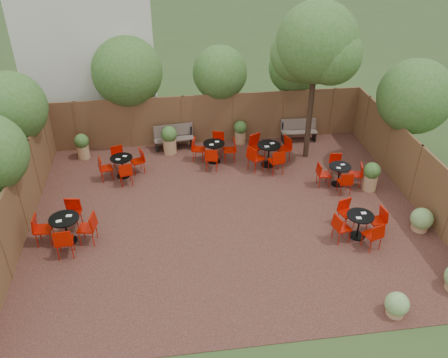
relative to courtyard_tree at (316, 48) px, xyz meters
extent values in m
plane|color=#354F23|center=(-3.45, -3.28, -4.14)|extent=(80.00, 80.00, 0.00)
cube|color=#371D16|center=(-3.45, -3.28, -4.13)|extent=(12.00, 10.00, 0.02)
cube|color=brown|center=(-3.45, 1.72, -3.14)|extent=(12.00, 0.08, 2.00)
cube|color=brown|center=(-9.45, -3.28, -3.14)|extent=(0.08, 10.00, 2.00)
cube|color=brown|center=(2.55, -3.28, -3.14)|extent=(0.08, 10.00, 2.00)
cube|color=beige|center=(-7.95, 4.72, -0.14)|extent=(5.00, 4.00, 8.00)
sphere|color=#325C1D|center=(-10.05, -0.28, -1.44)|extent=(2.33, 2.33, 2.33)
sphere|color=#325C1D|center=(-6.45, 2.42, -1.35)|extent=(2.65, 2.65, 2.65)
sphere|color=#325C1D|center=(-2.95, 2.32, -1.51)|extent=(2.10, 2.10, 2.10)
sphere|color=#325C1D|center=(0.05, 2.52, -1.53)|extent=(2.04, 2.04, 2.04)
sphere|color=#325C1D|center=(3.15, -1.28, -1.39)|extent=(2.51, 2.51, 2.51)
cylinder|color=black|center=(0.01, 0.01, -1.86)|extent=(0.20, 0.20, 4.53)
sphere|color=#325C1D|center=(0.01, 0.01, 0.18)|extent=(2.74, 2.74, 2.74)
sphere|color=#325C1D|center=(-0.49, 0.41, -0.32)|extent=(1.92, 1.92, 1.92)
sphere|color=#325C1D|center=(0.41, -0.39, -0.14)|extent=(2.00, 2.00, 2.00)
cube|color=brown|center=(-4.88, 1.27, -3.69)|extent=(1.56, 0.63, 0.05)
cube|color=brown|center=(-4.88, 1.47, -3.42)|extent=(1.52, 0.29, 0.46)
cube|color=black|center=(-5.57, 1.27, -3.92)|extent=(0.11, 0.46, 0.40)
cube|color=black|center=(-4.20, 1.27, -3.92)|extent=(0.11, 0.46, 0.40)
cube|color=brown|center=(0.08, 1.27, -3.72)|extent=(1.43, 0.48, 0.05)
cube|color=brown|center=(0.08, 1.46, -3.46)|extent=(1.42, 0.17, 0.43)
cube|color=black|center=(-0.56, 1.27, -3.93)|extent=(0.07, 0.43, 0.38)
cube|color=black|center=(0.72, 1.27, -3.93)|extent=(0.07, 0.43, 0.38)
cylinder|color=black|center=(0.13, -4.89, -4.11)|extent=(0.45, 0.45, 0.03)
cylinder|color=black|center=(0.13, -4.89, -3.75)|extent=(0.05, 0.05, 0.71)
cylinder|color=black|center=(0.13, -4.89, -3.38)|extent=(0.77, 0.77, 0.03)
cube|color=white|center=(0.25, -4.81, -3.36)|extent=(0.16, 0.12, 0.02)
cube|color=white|center=(0.02, -5.01, -3.36)|extent=(0.16, 0.12, 0.02)
cylinder|color=black|center=(-8.17, -3.97, -4.11)|extent=(0.49, 0.49, 0.03)
cylinder|color=black|center=(-8.17, -3.97, -3.71)|extent=(0.06, 0.06, 0.77)
cylinder|color=black|center=(-8.17, -3.97, -3.32)|extent=(0.84, 0.84, 0.03)
cube|color=white|center=(-8.03, -3.89, -3.29)|extent=(0.16, 0.12, 0.02)
cube|color=white|center=(-8.28, -4.11, -3.29)|extent=(0.16, 0.12, 0.02)
cylinder|color=black|center=(-6.76, -0.55, -4.11)|extent=(0.45, 0.45, 0.03)
cylinder|color=black|center=(-6.76, -0.55, -3.75)|extent=(0.05, 0.05, 0.71)
cylinder|color=black|center=(-6.76, -0.55, -3.38)|extent=(0.77, 0.77, 0.03)
cube|color=white|center=(-6.64, -0.46, -3.36)|extent=(0.16, 0.13, 0.02)
cube|color=white|center=(-6.86, -0.67, -3.36)|extent=(0.16, 0.13, 0.02)
cylinder|color=black|center=(0.53, -2.09, -4.11)|extent=(0.43, 0.43, 0.03)
cylinder|color=black|center=(0.53, -2.09, -3.76)|extent=(0.05, 0.05, 0.68)
cylinder|color=black|center=(0.53, -2.09, -3.41)|extent=(0.74, 0.74, 0.03)
cube|color=white|center=(0.65, -2.02, -3.39)|extent=(0.15, 0.12, 0.01)
cube|color=white|center=(0.43, -2.21, -3.39)|extent=(0.15, 0.12, 0.01)
cylinder|color=black|center=(-1.54, -0.46, -4.11)|extent=(0.49, 0.49, 0.03)
cylinder|color=black|center=(-1.54, -0.46, -3.71)|extent=(0.06, 0.06, 0.78)
cylinder|color=black|center=(-1.54, -0.46, -3.31)|extent=(0.85, 0.85, 0.03)
cube|color=white|center=(-1.41, -0.37, -3.28)|extent=(0.19, 0.16, 0.02)
cube|color=white|center=(-1.66, -0.60, -3.28)|extent=(0.19, 0.16, 0.02)
cylinder|color=black|center=(-3.47, 0.05, -4.11)|extent=(0.46, 0.46, 0.03)
cylinder|color=black|center=(-3.47, 0.05, -3.74)|extent=(0.05, 0.05, 0.73)
cylinder|color=black|center=(-3.47, 0.05, -3.36)|extent=(0.79, 0.79, 0.03)
cube|color=white|center=(-3.35, 0.14, -3.34)|extent=(0.16, 0.13, 0.02)
cube|color=white|center=(-3.58, -0.07, -3.34)|extent=(0.16, 0.13, 0.02)
cylinder|color=tan|center=(-5.06, 0.98, -3.84)|extent=(0.50, 0.50, 0.57)
sphere|color=#325C1D|center=(-5.06, 0.98, -3.33)|extent=(0.60, 0.60, 0.60)
cylinder|color=tan|center=(-2.27, 1.42, -3.88)|extent=(0.43, 0.43, 0.49)
sphere|color=#325C1D|center=(-2.27, 1.42, -3.44)|extent=(0.51, 0.51, 0.51)
cylinder|color=tan|center=(-8.29, 1.03, -3.87)|extent=(0.44, 0.44, 0.51)
sphere|color=#325C1D|center=(-8.29, 1.03, -3.42)|extent=(0.53, 0.53, 0.53)
cylinder|color=tan|center=(1.47, -2.51, -3.86)|extent=(0.46, 0.46, 0.52)
sphere|color=#325C1D|center=(1.47, -2.51, -3.39)|extent=(0.55, 0.55, 0.55)
cylinder|color=tan|center=(-0.08, -7.81, -4.03)|extent=(0.42, 0.42, 0.19)
sphere|color=#70984F|center=(-0.08, -7.81, -3.79)|extent=(0.57, 0.57, 0.57)
cylinder|color=tan|center=(2.10, -4.81, -4.01)|extent=(0.48, 0.48, 0.22)
sphere|color=#70984F|center=(2.10, -4.81, -3.74)|extent=(0.65, 0.65, 0.65)
camera|label=1|loc=(-5.17, -14.99, 4.49)|focal=37.60mm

